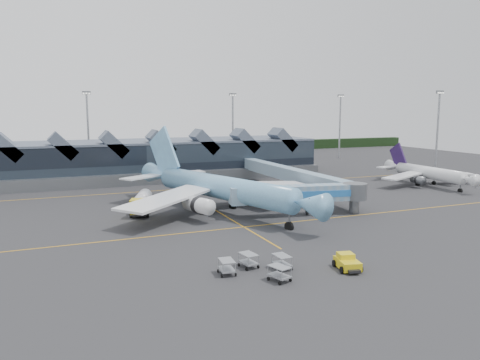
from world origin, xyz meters
name	(u,v)px	position (x,y,z in m)	size (l,w,h in m)	color
ground	(225,216)	(0.00, 0.00, 0.00)	(260.00, 260.00, 0.00)	#262628
taxi_stripes	(206,204)	(0.00, 10.00, 0.01)	(120.00, 60.00, 0.01)	orange
tree_line_far	(122,150)	(0.00, 110.00, 2.00)	(260.00, 4.00, 4.00)	black
terminal	(139,159)	(-5.07, 47.35, 4.88)	(90.00, 22.25, 12.52)	black
light_masts	(216,126)	(21.00, 62.80, 12.49)	(132.40, 42.56, 22.45)	gray
main_airliner	(217,187)	(0.08, 3.82, 4.25)	(37.09, 43.65, 14.45)	#6194C4
regional_jet	(426,172)	(53.90, 11.76, 2.97)	(25.03, 27.21, 9.36)	white
jet_bridge	(308,194)	(12.87, -4.52, 3.49)	(23.24, 7.41, 5.11)	#6C94B4
fuel_truck	(142,201)	(-12.02, 7.52, 1.93)	(5.48, 10.19, 3.44)	black
pushback_tug	(347,262)	(3.21, -29.31, 0.75)	(3.00, 4.06, 1.66)	yellow
baggage_carts	(259,265)	(-6.16, -26.67, 0.88)	(7.76, 7.52, 1.56)	#9A9DA3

